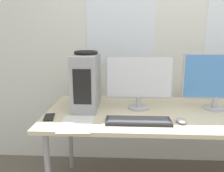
{
  "coord_description": "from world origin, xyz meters",
  "views": [
    {
      "loc": [
        -0.53,
        -1.2,
        1.28
      ],
      "look_at": [
        -0.61,
        0.4,
        0.91
      ],
      "focal_mm": 35.0,
      "sensor_mm": 36.0,
      "label": 1
    }
  ],
  "objects": [
    {
      "name": "keyboard",
      "position": [
        -0.42,
        0.17,
        0.72
      ],
      "size": [
        0.44,
        0.14,
        0.02
      ],
      "color": "#28282D",
      "rests_on": "desk"
    },
    {
      "name": "pc_tower",
      "position": [
        -0.81,
        0.49,
        0.93
      ],
      "size": [
        0.18,
        0.41,
        0.43
      ],
      "color": "#9E9EA3",
      "rests_on": "desk"
    },
    {
      "name": "monitor_right_near",
      "position": [
        0.2,
        0.48,
        0.95
      ],
      "size": [
        0.53,
        0.16,
        0.44
      ],
      "color": "#B7B7BC",
      "rests_on": "desk"
    },
    {
      "name": "headphones",
      "position": [
        -0.81,
        0.49,
        1.15
      ],
      "size": [
        0.19,
        0.19,
        0.03
      ],
      "color": "black",
      "rests_on": "pc_tower"
    },
    {
      "name": "monitor_main",
      "position": [
        -0.4,
        0.46,
        0.95
      ],
      "size": [
        0.52,
        0.16,
        0.42
      ],
      "color": "#B7B7BC",
      "rests_on": "desk"
    },
    {
      "name": "paper_sheet_left",
      "position": [
        -0.83,
        0.13,
        0.71
      ],
      "size": [
        0.23,
        0.31,
        0.0
      ],
      "rotation": [
        0.0,
        0.0,
        0.05
      ],
      "color": "white",
      "rests_on": "desk"
    },
    {
      "name": "mouse",
      "position": [
        -0.13,
        0.18,
        0.73
      ],
      "size": [
        0.06,
        0.1,
        0.03
      ],
      "color": "#B2B2B7",
      "rests_on": "desk"
    },
    {
      "name": "wall_back",
      "position": [
        0.0,
        0.93,
        1.35
      ],
      "size": [
        8.0,
        0.07,
        2.7
      ],
      "color": "silver",
      "rests_on": "ground_plane"
    },
    {
      "name": "cell_phone",
      "position": [
        -1.04,
        0.23,
        0.72
      ],
      "size": [
        0.09,
        0.14,
        0.01
      ],
      "rotation": [
        0.0,
        0.0,
        0.2
      ],
      "color": "black",
      "rests_on": "desk"
    },
    {
      "name": "desk",
      "position": [
        0.0,
        0.4,
        0.67
      ],
      "size": [
        2.21,
        0.8,
        0.71
      ],
      "color": "beige",
      "rests_on": "ground_plane"
    }
  ]
}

